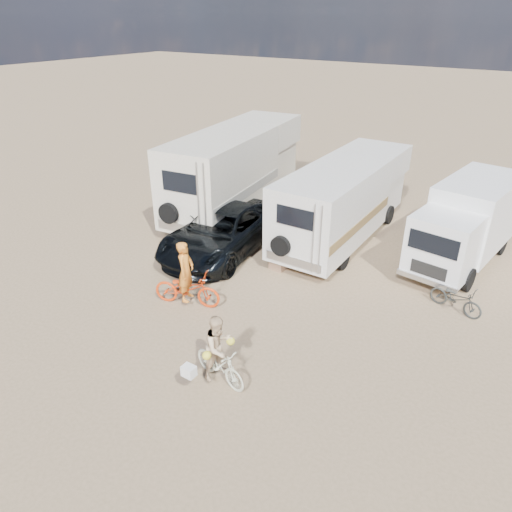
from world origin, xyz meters
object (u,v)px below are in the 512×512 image
Objects in this scene: rider_man at (186,277)px; cooler at (238,236)px; rv_main at (344,202)px; bike_parked at (456,299)px; rider_woman at (219,353)px; bike_woman at (220,364)px; crate at (279,263)px; dark_suv at (223,231)px; box_truck at (465,226)px; rv_left at (235,172)px; bike_man at (187,289)px.

cooler is at bearing -3.32° from rider_man.
rv_main reaches higher than bike_parked.
bike_woman is at bearing 0.00° from rider_woman.
crate is at bearing -102.35° from rv_main.
rv_main is at bearing 42.31° from dark_suv.
rider_man reaches higher than bike_parked.
box_truck is 10.81× the size of crate.
box_truck is 8.72× the size of cooler.
cooler is (-7.02, -2.82, -1.11)m from box_truck.
dark_suv is 7.71m from bike_parked.
bike_parked is at bearing -23.56° from rv_left.
cooler is at bearing 103.24° from bike_parked.
crate is at bearing -46.48° from rv_left.
rv_left reaches higher than rider_man.
rv_left reaches higher than cooler.
rv_left reaches higher than bike_man.
rv_left is 5.08× the size of bike_woman.
rv_left is 5.53m from crate.
rv_main is 4.49m from dark_suv.
bike_woman is 1.01× the size of bike_parked.
rider_woman is (5.78, -8.62, -0.91)m from rv_left.
box_truck is at bearing -59.34° from rider_man.
bike_parked is at bearing -21.92° from rider_woman.
bike_woman reaches higher than bike_parked.
bike_parked is 7.62m from cooler.
rv_left is 1.42× the size of dark_suv.
rider_man is (0.00, 0.00, 0.38)m from bike_man.
dark_suv is at bearing 1.18° from rider_man.
box_truck reaches higher than bike_parked.
rv_left reaches higher than dark_suv.
rider_woman is at bearing -63.77° from rv_left.
dark_suv is at bearing -132.82° from rv_main.
crate is at bearing -6.41° from dark_suv.
box_truck is 2.75× the size of bike_man.
rider_woman is at bearing -72.84° from crate.
rider_woman is at bearing -45.53° from cooler.
box_truck reaches higher than cooler.
cooler is (1.91, -2.50, -1.44)m from rv_left.
rider_woman reaches higher than bike_parked.
rv_left is at bearing -170.55° from box_truck.
bike_parked is at bearing 6.55° from crate.
crate is (2.30, -0.03, -0.57)m from dark_suv.
bike_parked is (6.45, 3.89, -0.11)m from bike_man.
bike_parked is at bearing -71.48° from box_truck.
bike_man is 3.46m from crate.
bike_woman is 0.99× the size of rider_woman.
rv_main is 3.81× the size of bike_man.
bike_woman is at bearing -45.53° from cooler.
rider_man is 1.18× the size of bike_parked.
dark_suv is 6.61m from bike_woman.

